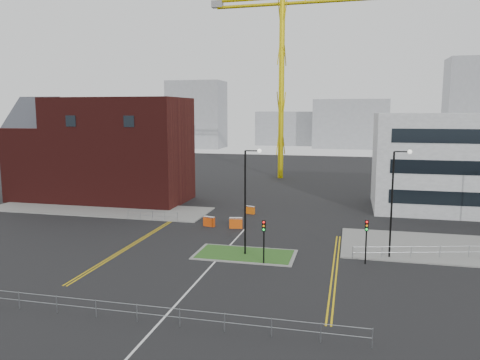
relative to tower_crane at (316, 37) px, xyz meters
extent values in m
plane|color=black|center=(-3.96, -54.79, -24.95)|extent=(200.00, 200.00, 0.00)
cube|color=slate|center=(-23.96, -32.79, -24.89)|extent=(28.00, 8.00, 0.12)
cube|color=slate|center=(18.04, -40.79, -24.89)|extent=(24.00, 10.00, 0.12)
cube|color=slate|center=(-1.96, -46.79, -24.91)|extent=(8.60, 4.60, 0.08)
cube|color=#2A511B|center=(-1.96, -46.79, -24.89)|extent=(8.00, 4.00, 0.12)
cube|color=#3F110F|center=(-23.96, -26.79, -17.95)|extent=(18.00, 10.00, 14.00)
cube|color=black|center=(-27.96, -31.81, -13.95)|extent=(1.40, 0.10, 1.40)
cube|color=black|center=(-19.96, -31.81, -13.95)|extent=(1.40, 0.10, 1.40)
cube|color=#3F110F|center=(-35.96, -26.79, -19.95)|extent=(6.00, 10.00, 10.00)
cube|color=#2D3038|center=(-35.96, -26.79, -14.95)|extent=(6.40, 8.49, 8.49)
cylinder|color=yellow|center=(-5.96, 0.21, -8.94)|extent=(1.00, 1.00, 32.03)
cube|color=gray|center=(-17.95, 0.63, 6.48)|extent=(2.04, 1.27, 1.20)
cylinder|color=black|center=(-1.96, -46.79, -20.45)|extent=(0.16, 0.16, 9.00)
cylinder|color=black|center=(-1.36, -46.79, -15.95)|extent=(1.20, 0.10, 0.10)
sphere|color=silver|center=(-0.76, -46.79, -15.95)|extent=(0.36, 0.36, 0.36)
cylinder|color=black|center=(10.04, -44.79, -20.45)|extent=(0.16, 0.16, 9.00)
cylinder|color=black|center=(10.64, -44.79, -15.95)|extent=(1.20, 0.10, 0.10)
sphere|color=silver|center=(11.24, -44.79, -15.95)|extent=(0.36, 0.36, 0.36)
cylinder|color=black|center=(0.04, -48.79, -23.45)|extent=(0.12, 0.12, 3.00)
cube|color=black|center=(0.04, -48.79, -21.75)|extent=(0.28, 0.22, 0.90)
sphere|color=red|center=(0.04, -48.92, -21.45)|extent=(0.18, 0.18, 0.18)
sphere|color=orange|center=(0.04, -48.92, -21.75)|extent=(0.18, 0.18, 0.18)
sphere|color=#0CCC33|center=(0.04, -48.92, -22.05)|extent=(0.18, 0.18, 0.18)
cylinder|color=black|center=(8.04, -46.79, -23.45)|extent=(0.12, 0.12, 3.00)
cube|color=black|center=(8.04, -46.79, -21.75)|extent=(0.28, 0.22, 0.90)
sphere|color=red|center=(8.04, -46.92, -21.45)|extent=(0.18, 0.18, 0.18)
sphere|color=orange|center=(8.04, -46.92, -21.75)|extent=(0.18, 0.18, 0.18)
sphere|color=#0CCC33|center=(8.04, -46.92, -22.05)|extent=(0.18, 0.18, 0.18)
cylinder|color=gray|center=(-3.96, -60.79, -23.90)|extent=(24.00, 0.04, 0.04)
cylinder|color=gray|center=(-3.96, -60.79, -24.40)|extent=(24.00, 0.04, 0.04)
cylinder|color=gray|center=(8.04, -60.79, -24.40)|extent=(0.05, 0.05, 1.10)
cylinder|color=gray|center=(-14.96, -36.79, -23.90)|extent=(6.00, 0.04, 0.04)
cylinder|color=gray|center=(-14.96, -36.79, -24.40)|extent=(6.00, 0.04, 0.04)
cylinder|color=gray|center=(-17.96, -36.79, -24.40)|extent=(0.05, 0.05, 1.10)
cylinder|color=gray|center=(-11.96, -36.79, -24.40)|extent=(0.05, 0.05, 1.10)
cylinder|color=gray|center=(16.54, -43.29, -23.90)|extent=(19.01, 5.04, 0.04)
cylinder|color=gray|center=(16.54, -43.29, -24.40)|extent=(19.01, 5.04, 0.04)
cylinder|color=gray|center=(7.04, -45.79, -24.40)|extent=(0.05, 0.05, 1.10)
cube|color=silver|center=(-3.96, -52.79, -24.95)|extent=(0.15, 30.00, 0.01)
cube|color=gold|center=(-12.96, -44.79, -24.95)|extent=(0.12, 24.00, 0.01)
cube|color=gold|center=(-12.66, -44.79, -24.95)|extent=(0.12, 24.00, 0.01)
cube|color=gold|center=(5.54, -48.79, -24.95)|extent=(0.12, 20.00, 0.01)
cube|color=gold|center=(5.84, -48.79, -24.95)|extent=(0.12, 20.00, 0.01)
cube|color=gray|center=(-43.96, 65.21, -13.95)|extent=(18.00, 12.00, 22.00)
cube|color=gray|center=(6.04, 75.21, -16.95)|extent=(24.00, 12.00, 16.00)
cube|color=gray|center=(41.04, 70.21, -10.95)|extent=(14.00, 12.00, 28.00)
cube|color=gray|center=(-11.96, 85.21, -18.95)|extent=(30.00, 12.00, 12.00)
cube|color=#D75A0B|center=(-4.96, -30.79, -24.49)|extent=(1.18, 0.72, 0.93)
cube|color=silver|center=(-4.96, -30.79, -24.07)|extent=(1.18, 0.72, 0.11)
cube|color=#D3430B|center=(-7.96, -37.83, -24.42)|extent=(1.34, 0.78, 1.06)
cube|color=silver|center=(-7.96, -37.83, -23.95)|extent=(1.34, 0.78, 0.13)
cube|color=#DC4E0C|center=(-4.96, -37.97, -24.38)|extent=(1.42, 0.70, 1.14)
cube|color=silver|center=(-4.96, -37.97, -23.87)|extent=(1.42, 0.70, 0.14)
camera|label=1|loc=(6.62, -84.64, -12.67)|focal=35.00mm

